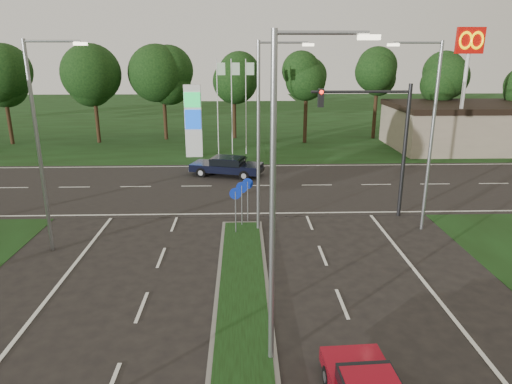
{
  "coord_description": "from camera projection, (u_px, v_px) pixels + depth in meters",
  "views": [
    {
      "loc": [
        0.03,
        -5.08,
        8.45
      ],
      "look_at": [
        0.67,
        15.39,
        2.2
      ],
      "focal_mm": 32.0,
      "sensor_mm": 36.0,
      "label": 1
    }
  ],
  "objects": [
    {
      "name": "verge_far",
      "position": [
        241.0,
        120.0,
        59.9
      ],
      "size": [
        160.0,
        50.0,
        0.02
      ],
      "primitive_type": "cube",
      "color": "black",
      "rests_on": "ground"
    },
    {
      "name": "cross_road",
      "position": [
        242.0,
        186.0,
        30.26
      ],
      "size": [
        160.0,
        12.0,
        0.02
      ],
      "primitive_type": "cube",
      "color": "black",
      "rests_on": "ground"
    },
    {
      "name": "commercial_building",
      "position": [
        481.0,
        127.0,
        41.81
      ],
      "size": [
        16.0,
        9.0,
        4.0
      ],
      "primitive_type": "cube",
      "color": "gray",
      "rests_on": "ground"
    },
    {
      "name": "streetlight_median_near",
      "position": [
        281.0,
        191.0,
        11.6
      ],
      "size": [
        2.53,
        0.22,
        9.0
      ],
      "color": "gray",
      "rests_on": "ground"
    },
    {
      "name": "streetlight_median_far",
      "position": [
        263.0,
        129.0,
        21.16
      ],
      "size": [
        2.53,
        0.22,
        9.0
      ],
      "color": "gray",
      "rests_on": "ground"
    },
    {
      "name": "streetlight_left_far",
      "position": [
        42.0,
        138.0,
        18.97
      ],
      "size": [
        2.53,
        0.22,
        9.0
      ],
      "color": "gray",
      "rests_on": "ground"
    },
    {
      "name": "streetlight_right_far",
      "position": [
        428.0,
        128.0,
        21.4
      ],
      "size": [
        2.53,
        0.22,
        9.0
      ],
      "rotation": [
        0.0,
        0.0,
        3.14
      ],
      "color": "gray",
      "rests_on": "ground"
    },
    {
      "name": "traffic_signal",
      "position": [
        381.0,
        130.0,
        23.38
      ],
      "size": [
        5.1,
        0.42,
        7.0
      ],
      "color": "black",
      "rests_on": "ground"
    },
    {
      "name": "median_signs",
      "position": [
        242.0,
        196.0,
        22.5
      ],
      "size": [
        1.16,
        1.76,
        2.38
      ],
      "color": "gray",
      "rests_on": "ground"
    },
    {
      "name": "gas_pylon",
      "position": [
        196.0,
        119.0,
        37.86
      ],
      "size": [
        5.8,
        1.26,
        8.0
      ],
      "color": "silver",
      "rests_on": "ground"
    },
    {
      "name": "mcdonalds_sign",
      "position": [
        468.0,
        59.0,
        36.09
      ],
      "size": [
        2.2,
        0.47,
        10.4
      ],
      "color": "silver",
      "rests_on": "ground"
    },
    {
      "name": "treeline_far",
      "position": [
        242.0,
        71.0,
        43.5
      ],
      "size": [
        6.0,
        6.0,
        9.9
      ],
      "color": "black",
      "rests_on": "ground"
    },
    {
      "name": "navy_sedan",
      "position": [
        227.0,
        166.0,
        32.59
      ],
      "size": [
        5.35,
        3.4,
        1.37
      ],
      "rotation": [
        0.0,
        0.0,
        1.27
      ],
      "color": "black",
      "rests_on": "ground"
    }
  ]
}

